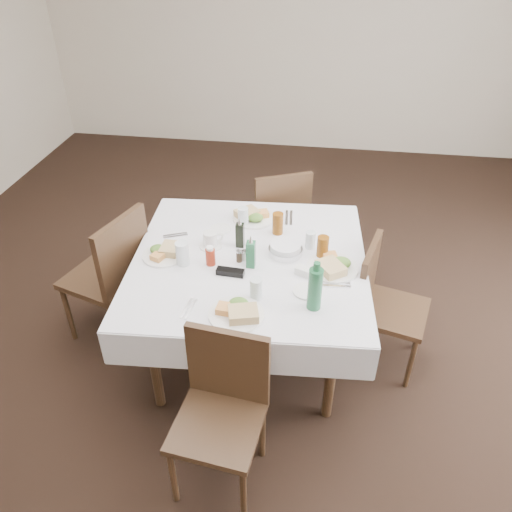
% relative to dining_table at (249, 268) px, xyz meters
% --- Properties ---
extents(ground_plane, '(7.00, 7.00, 0.00)m').
position_rel_dining_table_xyz_m(ground_plane, '(0.04, 0.08, -0.69)').
color(ground_plane, black).
extents(room_shell, '(6.04, 7.04, 2.80)m').
position_rel_dining_table_xyz_m(room_shell, '(0.04, 0.08, 1.03)').
color(room_shell, beige).
rests_on(room_shell, ground).
extents(dining_table, '(1.49, 1.49, 0.76)m').
position_rel_dining_table_xyz_m(dining_table, '(0.00, 0.00, 0.00)').
color(dining_table, '#322315').
rests_on(dining_table, ground).
extents(chair_north, '(0.57, 0.57, 0.91)m').
position_rel_dining_table_xyz_m(chair_north, '(0.08, 0.93, -0.16)').
color(chair_north, '#322315').
rests_on(chair_north, ground).
extents(chair_south, '(0.46, 0.46, 0.88)m').
position_rel_dining_table_xyz_m(chair_south, '(0.01, -0.87, -0.18)').
color(chair_south, '#322315').
rests_on(chair_south, ground).
extents(chair_east, '(0.50, 0.50, 0.86)m').
position_rel_dining_table_xyz_m(chair_east, '(0.82, 0.06, -0.19)').
color(chair_east, '#322315').
rests_on(chair_east, ground).
extents(chair_west, '(0.58, 0.58, 0.97)m').
position_rel_dining_table_xyz_m(chair_west, '(-0.90, 0.02, -0.13)').
color(chair_west, '#322315').
rests_on(chair_west, ground).
extents(meal_north, '(0.28, 0.28, 0.06)m').
position_rel_dining_table_xyz_m(meal_north, '(-0.05, 0.45, 0.10)').
color(meal_north, white).
rests_on(meal_north, dining_table).
extents(meal_south, '(0.29, 0.29, 0.06)m').
position_rel_dining_table_xyz_m(meal_south, '(0.02, -0.52, 0.10)').
color(meal_south, white).
rests_on(meal_south, dining_table).
extents(meal_east, '(0.30, 0.30, 0.07)m').
position_rel_dining_table_xyz_m(meal_east, '(0.50, -0.04, 0.10)').
color(meal_east, white).
rests_on(meal_east, dining_table).
extents(meal_west, '(0.26, 0.26, 0.06)m').
position_rel_dining_table_xyz_m(meal_west, '(-0.51, -0.05, 0.10)').
color(meal_west, white).
rests_on(meal_west, dining_table).
extents(side_plate_a, '(0.14, 0.14, 0.01)m').
position_rel_dining_table_xyz_m(side_plate_a, '(-0.24, 0.29, 0.08)').
color(side_plate_a, white).
rests_on(side_plate_a, dining_table).
extents(side_plate_b, '(0.15, 0.15, 0.01)m').
position_rel_dining_table_xyz_m(side_plate_b, '(0.36, -0.27, 0.08)').
color(side_plate_b, white).
rests_on(side_plate_b, dining_table).
extents(water_n, '(0.07, 0.07, 0.13)m').
position_rel_dining_table_xyz_m(water_n, '(-0.10, 0.37, 0.14)').
color(water_n, silver).
rests_on(water_n, dining_table).
extents(water_s, '(0.07, 0.07, 0.12)m').
position_rel_dining_table_xyz_m(water_s, '(0.10, -0.36, 0.14)').
color(water_s, silver).
rests_on(water_s, dining_table).
extents(water_e, '(0.06, 0.06, 0.11)m').
position_rel_dining_table_xyz_m(water_e, '(0.35, 0.17, 0.13)').
color(water_e, silver).
rests_on(water_e, dining_table).
extents(water_w, '(0.08, 0.08, 0.15)m').
position_rel_dining_table_xyz_m(water_w, '(-0.38, -0.11, 0.15)').
color(water_w, silver).
rests_on(water_w, dining_table).
extents(iced_tea_a, '(0.07, 0.07, 0.14)m').
position_rel_dining_table_xyz_m(iced_tea_a, '(0.14, 0.30, 0.15)').
color(iced_tea_a, brown).
rests_on(iced_tea_a, dining_table).
extents(iced_tea_b, '(0.07, 0.07, 0.15)m').
position_rel_dining_table_xyz_m(iced_tea_b, '(0.43, 0.07, 0.15)').
color(iced_tea_b, brown).
rests_on(iced_tea_b, dining_table).
extents(bread_basket, '(0.21, 0.21, 0.07)m').
position_rel_dining_table_xyz_m(bread_basket, '(0.21, 0.08, 0.11)').
color(bread_basket, silver).
rests_on(bread_basket, dining_table).
extents(oil_cruet_dark, '(0.05, 0.05, 0.20)m').
position_rel_dining_table_xyz_m(oil_cruet_dark, '(-0.08, 0.12, 0.16)').
color(oil_cruet_dark, black).
rests_on(oil_cruet_dark, dining_table).
extents(oil_cruet_green, '(0.05, 0.05, 0.21)m').
position_rel_dining_table_xyz_m(oil_cruet_green, '(0.02, -0.08, 0.17)').
color(oil_cruet_green, '#22623B').
rests_on(oil_cruet_green, dining_table).
extents(ketchup_bottle, '(0.06, 0.06, 0.12)m').
position_rel_dining_table_xyz_m(ketchup_bottle, '(-0.21, -0.09, 0.13)').
color(ketchup_bottle, maroon).
rests_on(ketchup_bottle, dining_table).
extents(salt_shaker, '(0.03, 0.03, 0.07)m').
position_rel_dining_table_xyz_m(salt_shaker, '(-0.02, -0.03, 0.11)').
color(salt_shaker, white).
rests_on(salt_shaker, dining_table).
extents(pepper_shaker, '(0.03, 0.03, 0.08)m').
position_rel_dining_table_xyz_m(pepper_shaker, '(-0.05, -0.04, 0.11)').
color(pepper_shaker, '#473526').
rests_on(pepper_shaker, dining_table).
extents(coffee_mug, '(0.15, 0.14, 0.10)m').
position_rel_dining_table_xyz_m(coffee_mug, '(-0.25, 0.09, 0.12)').
color(coffee_mug, white).
rests_on(coffee_mug, dining_table).
extents(sunglasses, '(0.16, 0.06, 0.03)m').
position_rel_dining_table_xyz_m(sunglasses, '(-0.08, -0.18, 0.09)').
color(sunglasses, black).
rests_on(sunglasses, dining_table).
extents(green_bottle, '(0.08, 0.08, 0.29)m').
position_rel_dining_table_xyz_m(green_bottle, '(0.41, -0.39, 0.20)').
color(green_bottle, '#22623B').
rests_on(green_bottle, dining_table).
extents(sugar_caddy, '(0.11, 0.09, 0.05)m').
position_rel_dining_table_xyz_m(sugar_caddy, '(0.34, -0.12, 0.10)').
color(sugar_caddy, white).
rests_on(sugar_caddy, dining_table).
extents(cutlery_n, '(0.06, 0.19, 0.01)m').
position_rel_dining_table_xyz_m(cutlery_n, '(0.19, 0.50, 0.08)').
color(cutlery_n, silver).
rests_on(cutlery_n, dining_table).
extents(cutlery_s, '(0.06, 0.17, 0.01)m').
position_rel_dining_table_xyz_m(cutlery_s, '(-0.24, -0.50, 0.08)').
color(cutlery_s, silver).
rests_on(cutlery_s, dining_table).
extents(cutlery_e, '(0.20, 0.06, 0.01)m').
position_rel_dining_table_xyz_m(cutlery_e, '(0.51, -0.19, 0.08)').
color(cutlery_e, silver).
rests_on(cutlery_e, dining_table).
extents(cutlery_w, '(0.16, 0.09, 0.01)m').
position_rel_dining_table_xyz_m(cutlery_w, '(-0.51, 0.17, 0.08)').
color(cutlery_w, silver).
rests_on(cutlery_w, dining_table).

